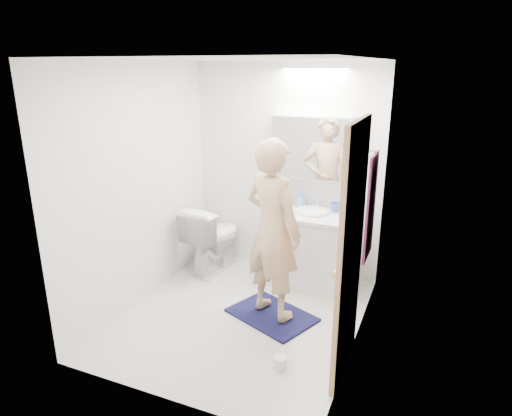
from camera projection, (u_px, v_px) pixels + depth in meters
The scene contains 23 objects.
floor at pixel (241, 316), 4.39m from camera, with size 2.50×2.50×0.00m, color silver.
ceiling at pixel (238, 59), 3.66m from camera, with size 2.50×2.50×0.00m, color white.
wall_back at pixel (286, 171), 5.12m from camera, with size 2.50×2.50×0.00m, color white.
wall_front at pixel (160, 249), 2.93m from camera, with size 2.50×2.50×0.00m, color white.
wall_left at pixel (139, 187), 4.43m from camera, with size 2.50×2.50×0.00m, color white.
wall_right at pixel (363, 214), 3.61m from camera, with size 2.50×2.50×0.00m, color white.
vanity_cabinet at pixel (310, 250), 4.97m from camera, with size 0.90×0.55×0.78m, color white.
countertop at pixel (311, 215), 4.84m from camera, with size 0.95×0.58×0.04m, color silver.
sink_basin at pixel (312, 211), 4.86m from camera, with size 0.36×0.36×0.03m, color white.
faucet at pixel (317, 201), 5.01m from camera, with size 0.02×0.02×0.16m, color silver.
medicine_cabinet at pixel (310, 147), 4.85m from camera, with size 0.88×0.14×0.70m, color white.
mirror_panel at pixel (308, 149), 4.78m from camera, with size 0.84×0.01×0.66m, color silver.
toilet at pixel (213, 237), 5.29m from camera, with size 0.46×0.80×0.82m, color white.
bath_rug at pixel (272, 315), 4.39m from camera, with size 0.80×0.55×0.02m, color #14143E.
person at pixel (273, 230), 4.12m from camera, with size 0.62×0.41×1.71m, color tan.
door at pixel (351, 253), 3.38m from camera, with size 0.04×0.80×2.00m, color tan.
door_knob at pixel (336, 274), 3.14m from camera, with size 0.06×0.06×0.06m, color gold.
towel at pixel (371, 207), 4.14m from camera, with size 0.02×0.42×1.00m, color #13133C.
towel_hook at pixel (374, 151), 3.98m from camera, with size 0.02×0.02×0.07m, color silver.
soap_bottle_a at pixel (288, 197), 5.05m from camera, with size 0.09×0.09×0.23m, color tan.
soap_bottle_b at pixel (301, 199), 5.03m from camera, with size 0.09×0.09×0.19m, color #5FA3CC.
toothbrush_cup at pixel (335, 207), 4.88m from camera, with size 0.11×0.11×0.10m, color #435FCA.
toilet_paper_roll at pixel (280, 362), 3.63m from camera, with size 0.11×0.11×0.10m, color white.
Camera 1 is at (1.63, -3.49, 2.35)m, focal length 31.38 mm.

